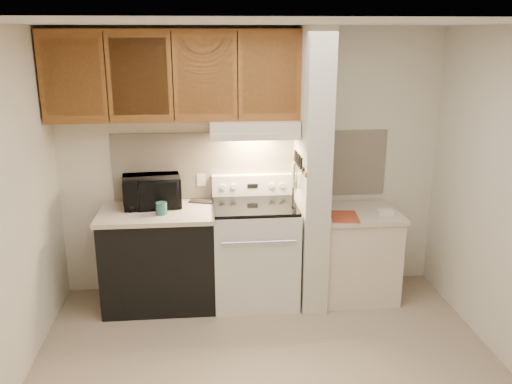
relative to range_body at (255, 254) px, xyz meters
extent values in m
plane|color=tan|center=(0.00, -1.16, -0.46)|extent=(3.60, 3.60, 0.00)
plane|color=white|center=(0.00, -1.16, 2.04)|extent=(3.60, 3.60, 0.00)
cube|color=beige|center=(0.00, 0.34, 0.79)|extent=(3.60, 2.50, 0.02)
cube|color=#F3E1C2|center=(0.00, 0.33, 0.78)|extent=(2.60, 0.02, 0.63)
cube|color=silver|center=(0.00, 0.00, 0.00)|extent=(0.76, 0.65, 0.92)
cube|color=black|center=(0.00, -0.32, 0.04)|extent=(0.50, 0.01, 0.30)
cylinder|color=silver|center=(0.00, -0.35, 0.26)|extent=(0.65, 0.02, 0.02)
cube|color=black|center=(0.00, 0.00, 0.48)|extent=(0.74, 0.64, 0.03)
cube|color=silver|center=(0.00, 0.28, 0.59)|extent=(0.76, 0.08, 0.20)
cube|color=black|center=(0.00, 0.24, 0.59)|extent=(0.10, 0.01, 0.04)
cylinder|color=silver|center=(-0.28, 0.24, 0.59)|extent=(0.05, 0.02, 0.05)
cylinder|color=silver|center=(-0.18, 0.24, 0.59)|extent=(0.05, 0.02, 0.05)
cylinder|color=silver|center=(0.18, 0.24, 0.59)|extent=(0.05, 0.02, 0.05)
cylinder|color=silver|center=(0.28, 0.24, 0.59)|extent=(0.05, 0.02, 0.05)
cube|color=black|center=(-0.88, 0.01, -0.03)|extent=(1.00, 0.63, 0.87)
cube|color=beige|center=(-0.88, 0.01, 0.43)|extent=(1.04, 0.67, 0.04)
cube|color=black|center=(-0.48, 0.21, 0.46)|extent=(0.25, 0.14, 0.02)
cylinder|color=#235B57|center=(-0.83, -0.09, 0.50)|extent=(0.12, 0.12, 0.11)
cube|color=beige|center=(-0.48, 0.32, 0.64)|extent=(0.08, 0.01, 0.12)
imported|color=black|center=(-0.93, 0.15, 0.59)|extent=(0.55, 0.41, 0.28)
cube|color=beige|center=(0.51, -0.01, 0.79)|extent=(0.22, 0.70, 2.50)
cube|color=brown|center=(0.39, -0.01, 0.84)|extent=(0.01, 0.70, 0.04)
cube|color=black|center=(0.39, -0.06, 0.86)|extent=(0.02, 0.42, 0.04)
cube|color=silver|center=(0.38, -0.20, 0.76)|extent=(0.01, 0.03, 0.16)
cylinder|color=black|center=(0.38, -0.22, 0.91)|extent=(0.02, 0.02, 0.10)
cube|color=silver|center=(0.38, -0.13, 0.75)|extent=(0.01, 0.04, 0.18)
cylinder|color=black|center=(0.38, -0.13, 0.91)|extent=(0.02, 0.02, 0.10)
cube|color=silver|center=(0.38, -0.06, 0.74)|extent=(0.01, 0.04, 0.20)
cylinder|color=black|center=(0.38, -0.06, 0.91)|extent=(0.02, 0.02, 0.10)
cube|color=silver|center=(0.38, 0.04, 0.76)|extent=(0.01, 0.04, 0.16)
cylinder|color=black|center=(0.38, 0.03, 0.91)|extent=(0.02, 0.02, 0.10)
cube|color=silver|center=(0.38, 0.09, 0.75)|extent=(0.01, 0.04, 0.18)
cylinder|color=black|center=(0.38, 0.10, 0.91)|extent=(0.02, 0.02, 0.10)
cube|color=slate|center=(0.38, 0.17, 0.71)|extent=(0.03, 0.09, 0.23)
cube|color=beige|center=(0.97, -0.01, -0.06)|extent=(0.70, 0.60, 0.81)
cube|color=beige|center=(0.97, -0.01, 0.37)|extent=(0.74, 0.64, 0.04)
cube|color=#AA3F26|center=(0.79, -0.16, 0.40)|extent=(0.27, 0.35, 0.01)
cube|color=white|center=(1.18, -0.11, 0.41)|extent=(0.15, 0.10, 0.04)
cube|color=beige|center=(0.00, 0.12, 1.17)|extent=(0.78, 0.44, 0.15)
cube|color=beige|center=(0.00, -0.08, 1.12)|extent=(0.78, 0.04, 0.06)
cube|color=brown|center=(-0.69, 0.17, 1.62)|extent=(2.18, 0.33, 0.77)
cube|color=brown|center=(-1.51, 0.01, 1.62)|extent=(0.46, 0.01, 0.63)
cube|color=black|center=(-1.23, 0.01, 1.62)|extent=(0.01, 0.01, 0.73)
cube|color=brown|center=(-0.96, 0.01, 1.62)|extent=(0.46, 0.01, 0.63)
cube|color=black|center=(-0.69, 0.01, 1.62)|extent=(0.01, 0.01, 0.73)
cube|color=brown|center=(-0.42, 0.01, 1.62)|extent=(0.46, 0.01, 0.63)
cube|color=black|center=(-0.14, 0.01, 1.62)|extent=(0.01, 0.01, 0.73)
cube|color=brown|center=(0.13, 0.01, 1.62)|extent=(0.46, 0.01, 0.63)
camera|label=1|loc=(-0.43, -4.64, 1.99)|focal=38.00mm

